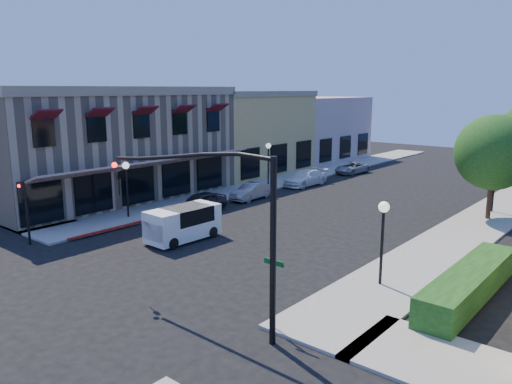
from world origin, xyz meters
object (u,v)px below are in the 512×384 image
Objects in this scene: parked_car_a at (200,203)px; parked_car_d at (352,168)px; street_name_sign at (274,283)px; lamppost_right_far at (495,172)px; parked_car_b at (251,191)px; secondary_signal at (24,201)px; lamppost_left_far at (268,153)px; lamppost_left_near at (126,175)px; white_van at (182,222)px; signal_mast_arm at (222,208)px; lamppost_right_near at (383,222)px; parked_car_c at (305,178)px; street_tree_a at (494,152)px.

parked_car_d is at bearing 89.96° from parked_car_a.
lamppost_right_far reaches higher than street_name_sign.
parked_car_a is 1.08× the size of parked_car_b.
secondary_signal reaches higher than street_name_sign.
lamppost_left_far is 1.00× the size of lamppost_right_far.
lamppost_left_near reaches higher than secondary_signal.
white_van is at bearing 153.75° from street_name_sign.
parked_car_b is at bearing 110.47° from white_van.
signal_mast_arm is 13.97m from secondary_signal.
parked_car_b is (-14.70, 9.12, -2.14)m from lamppost_right_near.
parked_car_d is at bearing 114.69° from street_name_sign.
parked_car_d is at bearing 121.49° from lamppost_right_near.
secondary_signal reaches higher than parked_car_d.
street_name_sign is 25.84m from parked_car_c.
lamppost_right_far is at bearing -22.66° from parked_car_d.
white_van is 1.04× the size of parked_car_d.
signal_mast_arm is 2.22× the size of parked_car_b.
lamppost_right_near is 0.92× the size of parked_car_a.
parked_car_b is at bearing 127.66° from signal_mast_arm.
lamppost_left_near is at bearing -119.94° from parked_car_a.
parked_car_a is (-14.70, -12.00, -2.07)m from lamppost_right_far.
street_tree_a is 1.95× the size of secondary_signal.
secondary_signal is at bearing -85.66° from lamppost_left_near.
lamppost_left_far and lamppost_right_near have the same top height.
lamppost_left_near is 5.06m from parked_car_a.
street_tree_a is at bearing -5.35° from parked_car_c.
lamppost_left_far is (0.00, 14.00, 0.00)m from lamppost_left_near.
white_van is at bearing 45.89° from secondary_signal.
lamppost_left_far is at bearing 125.00° from signal_mast_arm.
lamppost_left_far reaches higher than parked_car_d.
parked_car_c is (-12.06, 22.59, -3.44)m from signal_mast_arm.
white_van reaches higher than parked_car_a.
lamppost_right_far reaches higher than parked_car_c.
parked_car_a reaches higher than parked_car_b.
secondary_signal is 27.98m from lamppost_right_far.
lamppost_left_near reaches higher than parked_car_b.
lamppost_left_far is 0.80× the size of parked_car_c.
street_name_sign is 0.64× the size of parked_car_a.
street_tree_a is 18.39m from parked_car_d.
street_name_sign is at bearing -99.78° from lamppost_right_near.
lamppost_left_far is (-16.00, 19.80, 1.04)m from street_name_sign.
parked_car_d is (1.80, 30.59, -1.77)m from secondary_signal.
parked_car_c is (-14.70, 16.09, -2.09)m from lamppost_right_near.
lamppost_right_far is 14.85m from parked_car_c.
lamppost_left_near is 14.00m from lamppost_left_far.
lamppost_right_far is 16.37m from parked_car_b.
lamppost_right_near is 0.91× the size of parked_car_d.
street_name_sign is (1.64, 0.70, -2.39)m from signal_mast_arm.
parked_car_b is (1.80, 15.71, -1.72)m from secondary_signal.
lamppost_right_far reaches higher than secondary_signal.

